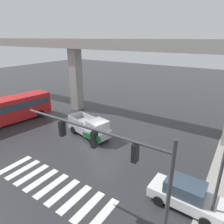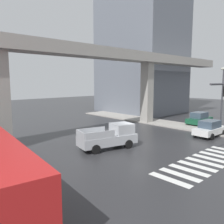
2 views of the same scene
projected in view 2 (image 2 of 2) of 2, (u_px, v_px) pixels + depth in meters
name	position (u px, v px, depth m)	size (l,w,h in m)	color
ground_plane	(138.00, 145.00, 21.30)	(120.00, 120.00, 0.00)	#2D2D30
crosswalk_stripes	(204.00, 162.00, 16.76)	(9.35, 2.80, 0.01)	silver
elevated_overpass	(92.00, 59.00, 25.14)	(54.16, 2.42, 9.55)	#9E9991
office_building	(142.00, 26.00, 43.05)	(11.62, 14.08, 31.99)	slate
sidewalk_east	(181.00, 126.00, 30.06)	(4.00, 36.00, 0.15)	#9E9991
pickup_truck	(111.00, 137.00, 20.28)	(5.40, 3.00, 2.08)	#A8AAAF
sedan_dark_green	(199.00, 119.00, 31.01)	(4.30, 1.97, 1.72)	#14472D
sedan_white	(210.00, 128.00, 24.53)	(4.35, 2.06, 1.72)	silver
street_lamp_near_corner	(222.00, 93.00, 24.74)	(0.44, 0.70, 7.24)	#38383D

